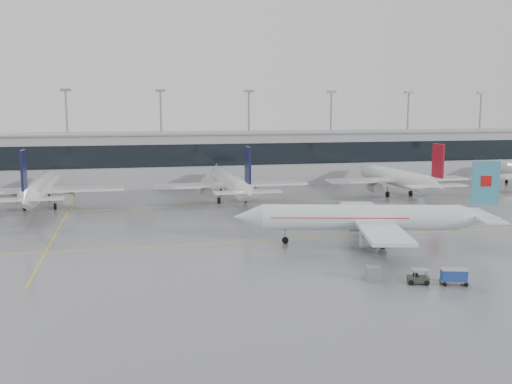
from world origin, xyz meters
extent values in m
plane|color=slate|center=(0.00, 0.00, 0.00)|extent=(320.00, 320.00, 0.00)
cube|color=gold|center=(0.00, 0.00, 0.01)|extent=(120.00, 0.25, 0.01)
cube|color=gold|center=(0.00, 30.00, 0.01)|extent=(120.00, 0.25, 0.01)
cube|color=gold|center=(-30.00, 15.00, 0.01)|extent=(0.25, 60.00, 0.01)
cube|color=#9D9DA1|center=(0.00, 62.00, 6.00)|extent=(180.00, 15.00, 12.00)
cube|color=black|center=(0.00, 54.45, 7.50)|extent=(180.00, 0.20, 5.00)
cube|color=gray|center=(0.00, 62.00, 12.20)|extent=(182.00, 16.00, 0.40)
cylinder|color=gray|center=(-33.00, 68.00, 11.00)|extent=(0.50, 0.50, 22.00)
cube|color=gray|center=(-33.00, 68.00, 22.30)|extent=(2.40, 1.00, 0.60)
cylinder|color=gray|center=(-11.00, 68.00, 11.00)|extent=(0.50, 0.50, 22.00)
cube|color=gray|center=(-11.00, 68.00, 22.30)|extent=(2.40, 1.00, 0.60)
cylinder|color=gray|center=(11.00, 68.00, 11.00)|extent=(0.50, 0.50, 22.00)
cube|color=gray|center=(11.00, 68.00, 22.30)|extent=(2.40, 1.00, 0.60)
cylinder|color=gray|center=(33.00, 68.00, 11.00)|extent=(0.50, 0.50, 22.00)
cube|color=gray|center=(33.00, 68.00, 22.30)|extent=(2.40, 1.00, 0.60)
cylinder|color=gray|center=(55.00, 68.00, 11.00)|extent=(0.50, 0.50, 22.00)
cube|color=gray|center=(55.00, 68.00, 22.30)|extent=(2.40, 1.00, 0.60)
cylinder|color=gray|center=(77.00, 68.00, 11.00)|extent=(0.50, 0.50, 22.00)
cube|color=gray|center=(77.00, 68.00, 22.30)|extent=(2.40, 1.00, 0.60)
cylinder|color=white|center=(10.50, -4.59, 3.62)|extent=(26.10, 9.62, 3.42)
cone|color=white|center=(-4.08, -0.95, 3.62)|extent=(4.71, 4.28, 3.42)
cone|color=white|center=(25.85, -8.41, 3.62)|extent=(6.26, 4.67, 3.42)
cube|color=white|center=(11.96, -4.95, 3.22)|extent=(11.68, 28.59, 0.45)
cube|color=white|center=(26.05, -8.46, 3.92)|extent=(5.34, 11.21, 0.25)
cube|color=teal|center=(26.24, -8.51, 8.24)|extent=(3.58, 1.21, 5.83)
cylinder|color=#A7A7A7|center=(10.31, -9.48, 1.72)|extent=(4.00, 2.91, 2.10)
cylinder|color=#A7A7A7|center=(12.63, -0.17, 1.72)|extent=(4.00, 2.91, 2.10)
cylinder|color=gray|center=(0.78, -2.16, 1.18)|extent=(0.20, 0.20, 1.46)
cylinder|color=black|center=(0.78, -2.16, 0.45)|extent=(0.95, 0.51, 0.90)
cylinder|color=gray|center=(12.30, -7.71, 1.28)|extent=(0.24, 0.24, 1.46)
cylinder|color=black|center=(12.30, -7.71, 0.55)|extent=(1.18, 0.70, 1.10)
cylinder|color=gray|center=(13.56, -2.67, 1.28)|extent=(0.24, 0.24, 1.46)
cylinder|color=black|center=(13.56, -2.67, 0.55)|extent=(1.18, 0.70, 1.10)
cube|color=#B70F0F|center=(26.24, -8.51, 8.53)|extent=(1.47, 0.78, 1.40)
cube|color=#B70F0F|center=(7.59, -3.86, 3.82)|extent=(18.30, 7.70, 0.12)
cylinder|color=silver|center=(-35.00, 35.00, 3.80)|extent=(3.59, 27.36, 3.59)
cone|color=silver|center=(-35.00, 50.68, 3.80)|extent=(3.59, 4.00, 3.59)
cone|color=silver|center=(-35.00, 18.52, 3.80)|extent=(3.59, 5.60, 3.59)
cube|color=silver|center=(-35.00, 33.50, 3.40)|extent=(29.64, 5.00, 0.45)
cube|color=silver|center=(-35.00, 18.32, 4.10)|extent=(11.40, 2.80, 0.25)
cube|color=#0E1236|center=(-35.00, 18.12, 8.66)|extent=(0.35, 3.60, 6.12)
cylinder|color=#A7A7A7|center=(-39.80, 34.00, 1.90)|extent=(2.10, 3.60, 2.10)
cylinder|color=#A7A7A7|center=(-30.20, 34.00, 1.90)|extent=(2.10, 3.60, 2.10)
cylinder|color=gray|center=(-35.00, 45.68, 1.23)|extent=(0.20, 0.20, 1.56)
cylinder|color=black|center=(-35.00, 45.68, 0.45)|extent=(0.30, 0.90, 0.90)
cylinder|color=gray|center=(-37.60, 32.50, 1.33)|extent=(0.24, 0.24, 1.56)
cylinder|color=black|center=(-37.60, 32.50, 0.55)|extent=(0.45, 1.10, 1.10)
cylinder|color=gray|center=(-32.40, 32.50, 1.33)|extent=(0.24, 0.24, 1.56)
cylinder|color=black|center=(-32.40, 32.50, 0.55)|extent=(0.45, 1.10, 1.10)
cylinder|color=silver|center=(0.00, 35.00, 3.80)|extent=(3.59, 27.36, 3.59)
cone|color=silver|center=(0.00, 50.68, 3.80)|extent=(3.59, 4.00, 3.59)
cone|color=silver|center=(0.00, 18.52, 3.80)|extent=(3.59, 5.60, 3.59)
cube|color=silver|center=(0.00, 33.50, 3.40)|extent=(29.64, 5.00, 0.45)
cube|color=silver|center=(0.00, 18.32, 4.10)|extent=(11.40, 2.80, 0.25)
cube|color=#0E1236|center=(0.00, 18.12, 8.66)|extent=(0.35, 3.60, 6.12)
cylinder|color=#A7A7A7|center=(-4.80, 34.00, 1.90)|extent=(2.10, 3.60, 2.10)
cylinder|color=#A7A7A7|center=(4.80, 34.00, 1.90)|extent=(2.10, 3.60, 2.10)
cylinder|color=gray|center=(0.00, 45.68, 1.23)|extent=(0.20, 0.20, 1.56)
cylinder|color=black|center=(0.00, 45.68, 0.45)|extent=(0.30, 0.90, 0.90)
cylinder|color=gray|center=(-2.60, 32.50, 1.33)|extent=(0.24, 0.24, 1.56)
cylinder|color=black|center=(-2.60, 32.50, 0.55)|extent=(0.45, 1.10, 1.10)
cylinder|color=gray|center=(2.60, 32.50, 1.33)|extent=(0.24, 0.24, 1.56)
cylinder|color=black|center=(2.60, 32.50, 0.55)|extent=(0.45, 1.10, 1.10)
cylinder|color=silver|center=(35.00, 35.00, 3.80)|extent=(3.59, 27.36, 3.59)
cone|color=silver|center=(35.00, 50.68, 3.80)|extent=(3.59, 4.00, 3.59)
cone|color=silver|center=(35.00, 18.52, 3.80)|extent=(3.59, 5.60, 3.59)
cube|color=silver|center=(35.00, 33.50, 3.40)|extent=(29.64, 5.00, 0.45)
cube|color=silver|center=(35.00, 18.32, 4.10)|extent=(11.40, 2.80, 0.25)
cube|color=maroon|center=(35.00, 18.12, 8.66)|extent=(0.35, 3.60, 6.12)
cylinder|color=#A7A7A7|center=(30.20, 34.00, 1.90)|extent=(2.10, 3.60, 2.10)
cylinder|color=#A7A7A7|center=(39.80, 34.00, 1.90)|extent=(2.10, 3.60, 2.10)
cylinder|color=gray|center=(35.00, 45.68, 1.23)|extent=(0.20, 0.20, 1.56)
cylinder|color=black|center=(35.00, 45.68, 0.45)|extent=(0.30, 0.90, 0.90)
cylinder|color=gray|center=(32.40, 32.50, 1.33)|extent=(0.24, 0.24, 1.56)
cylinder|color=black|center=(32.40, 32.50, 0.55)|extent=(0.45, 1.10, 1.10)
cylinder|color=gray|center=(37.60, 32.50, 1.33)|extent=(0.24, 0.24, 1.56)
cylinder|color=black|center=(37.60, 32.50, 0.55)|extent=(0.45, 1.10, 1.10)
cone|color=silver|center=(70.00, 50.68, 3.80)|extent=(3.59, 4.00, 3.59)
cylinder|color=gray|center=(70.00, 45.68, 1.23)|extent=(0.20, 0.20, 1.56)
cylinder|color=black|center=(70.00, 45.68, 0.45)|extent=(0.30, 0.90, 0.90)
cube|color=#30322C|center=(9.31, -22.34, 0.49)|extent=(2.37, 1.74, 0.62)
cube|color=gray|center=(9.48, -22.39, 1.52)|extent=(1.95, 1.61, 0.05)
cube|color=black|center=(9.06, -22.25, 0.88)|extent=(0.64, 0.81, 0.35)
cylinder|color=gray|center=(10.83, -22.82, 0.44)|extent=(1.03, 0.39, 0.07)
cylinder|color=gray|center=(8.75, -22.66, 1.10)|extent=(0.07, 0.07, 0.79)
cylinder|color=gray|center=(9.04, -21.74, 1.10)|extent=(0.07, 0.07, 0.79)
cylinder|color=gray|center=(9.92, -23.04, 1.10)|extent=(0.07, 0.07, 0.79)
cylinder|color=gray|center=(10.22, -22.11, 1.10)|extent=(0.07, 0.07, 0.79)
cylinder|color=black|center=(8.38, -22.64, 0.26)|extent=(0.56, 0.33, 0.53)
cylinder|color=black|center=(8.73, -21.55, 0.26)|extent=(0.56, 0.33, 0.53)
cylinder|color=black|center=(9.90, -23.12, 0.26)|extent=(0.56, 0.33, 0.53)
cylinder|color=black|center=(10.25, -22.03, 0.26)|extent=(0.56, 0.33, 0.53)
cube|color=gray|center=(12.74, -23.43, 0.40)|extent=(2.96, 2.09, 0.16)
cube|color=navy|center=(12.74, -23.43, 1.03)|extent=(2.76, 1.95, 1.07)
cube|color=gray|center=(12.74, -23.43, 1.61)|extent=(2.99, 2.18, 0.09)
cylinder|color=black|center=(11.52, -23.74, 0.22)|extent=(0.47, 0.29, 0.45)
cylinder|color=black|center=(11.93, -22.47, 0.22)|extent=(0.47, 0.29, 0.45)
cylinder|color=black|center=(13.56, -24.40, 0.22)|extent=(0.47, 0.29, 0.45)
cylinder|color=black|center=(13.97, -23.12, 0.22)|extent=(0.47, 0.29, 0.45)
cube|color=gray|center=(5.27, -20.26, 0.76)|extent=(1.81, 1.73, 1.52)
camera|label=1|loc=(-19.74, -74.04, 17.92)|focal=40.00mm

